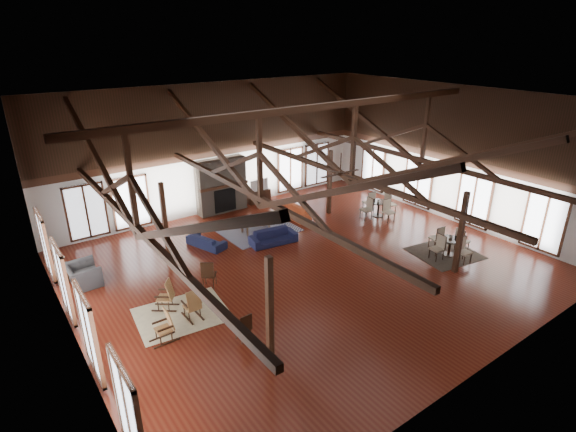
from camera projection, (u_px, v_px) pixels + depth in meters
floor at (308, 265)px, 16.69m from camera, size 16.00×16.00×0.00m
ceiling at (311, 100)px, 14.41m from camera, size 16.00×14.00×0.02m
wall_back at (216, 149)px, 20.81m from camera, size 16.00×0.02×6.00m
wall_front at (498, 269)px, 10.30m from camera, size 16.00×0.02×6.00m
wall_left at (58, 249)px, 11.23m from camera, size 0.02×14.00×6.00m
wall_right at (451, 154)px, 19.87m from camera, size 0.02×14.00×6.00m
roof_truss at (310, 160)px, 15.16m from camera, size 15.60×14.07×3.14m
post_grid at (309, 227)px, 16.11m from camera, size 8.16×7.16×3.05m
fireplace at (221, 186)px, 21.21m from camera, size 2.50×0.69×2.60m
ceiling_fan at (340, 173)px, 14.79m from camera, size 1.60×1.60×0.75m
sofa_navy_front at (273, 237)px, 18.30m from camera, size 2.02×1.01×0.56m
sofa_navy_left at (206, 241)px, 18.05m from camera, size 1.82×1.18×0.50m
sofa_orange at (294, 212)px, 20.89m from camera, size 1.82×0.76×0.53m
coffee_table at (256, 222)px, 19.33m from camera, size 1.33×0.68×0.50m
vase at (253, 219)px, 19.26m from camera, size 0.23×0.23×0.19m
armchair at (83, 275)px, 15.27m from camera, size 1.18×1.03×0.75m
side_table_lamp at (62, 270)px, 15.46m from camera, size 0.46×0.46×1.16m
rocking_chair_a at (167, 295)px, 13.89m from camera, size 0.86×0.80×1.00m
rocking_chair_b at (193, 305)px, 13.40m from camera, size 0.45×0.78×1.00m
rocking_chair_c at (166, 326)px, 12.48m from camera, size 0.76×0.43×0.97m
side_chair_a at (208, 272)px, 14.96m from camera, size 0.61×0.61×1.03m
side_chair_b at (245, 326)px, 12.40m from camera, size 0.39×0.39×0.88m
cafe_table_near at (450, 244)px, 17.25m from camera, size 1.88×1.88×0.97m
cafe_table_far at (379, 206)px, 20.94m from camera, size 1.95×1.95×1.00m
cup_near at (451, 237)px, 17.21m from camera, size 0.15×0.15×0.10m
cup_far at (378, 201)px, 20.75m from camera, size 0.14×0.14×0.11m
tv_console at (258, 196)px, 22.77m from camera, size 1.24×0.46×0.62m
television at (258, 185)px, 22.54m from camera, size 1.03×0.19×0.59m
rug_tan at (182, 314)px, 13.77m from camera, size 2.90×2.39×0.01m
rug_navy at (259, 230)px, 19.59m from camera, size 3.24×2.47×0.01m
rug_dark at (445, 253)px, 17.56m from camera, size 2.69×2.51×0.01m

